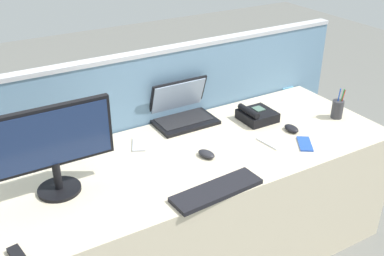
{
  "coord_description": "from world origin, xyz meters",
  "views": [
    {
      "loc": [
        -1.05,
        -1.75,
        1.93
      ],
      "look_at": [
        0.0,
        0.05,
        0.83
      ],
      "focal_mm": 42.58,
      "sensor_mm": 36.0,
      "label": 1
    }
  ],
  "objects": [
    {
      "name": "ground_plane",
      "position": [
        0.0,
        0.0,
        0.0
      ],
      "size": [
        10.0,
        10.0,
        0.0
      ],
      "primitive_type": "plane",
      "color": "slate"
    },
    {
      "name": "desk",
      "position": [
        0.0,
        0.0,
        0.36
      ],
      "size": [
        2.16,
        0.82,
        0.71
      ],
      "primitive_type": "cube",
      "color": "beige",
      "rests_on": "ground_plane"
    },
    {
      "name": "cubicle_divider",
      "position": [
        0.0,
        0.45,
        0.57
      ],
      "size": [
        2.56,
        0.08,
        1.14
      ],
      "color": "#6084A3",
      "rests_on": "ground_plane"
    },
    {
      "name": "desktop_monitor",
      "position": [
        -0.71,
        0.03,
        0.96
      ],
      "size": [
        0.55,
        0.19,
        0.41
      ],
      "color": "black",
      "rests_on": "desk"
    },
    {
      "name": "laptop",
      "position": [
        0.11,
        0.36,
        0.78
      ],
      "size": [
        0.35,
        0.25,
        0.25
      ],
      "color": "black",
      "rests_on": "desk"
    },
    {
      "name": "desk_phone",
      "position": [
        0.49,
        0.14,
        0.75
      ],
      "size": [
        0.19,
        0.19,
        0.09
      ],
      "color": "black",
      "rests_on": "desk"
    },
    {
      "name": "keyboard_main",
      "position": [
        -0.1,
        -0.35,
        0.72
      ],
      "size": [
        0.45,
        0.16,
        0.02
      ],
      "primitive_type": "cube",
      "rotation": [
        0.0,
        0.0,
        0.07
      ],
      "color": "black",
      "rests_on": "desk"
    },
    {
      "name": "computer_mouse_right_hand",
      "position": [
        0.58,
        -0.07,
        0.73
      ],
      "size": [
        0.06,
        0.1,
        0.03
      ],
      "primitive_type": "ellipsoid",
      "rotation": [
        0.0,
        0.0,
        -0.03
      ],
      "color": "black",
      "rests_on": "desk"
    },
    {
      "name": "computer_mouse_left_hand",
      "position": [
        0.02,
        -0.06,
        0.73
      ],
      "size": [
        0.08,
        0.11,
        0.03
      ],
      "primitive_type": "ellipsoid",
      "rotation": [
        0.0,
        0.0,
        0.27
      ],
      "color": "#232328",
      "rests_on": "desk"
    },
    {
      "name": "pen_cup",
      "position": [
        0.93,
        -0.07,
        0.77
      ],
      "size": [
        0.07,
        0.07,
        0.19
      ],
      "color": "#333338",
      "rests_on": "desk"
    },
    {
      "name": "cell_phone_silver_slab",
      "position": [
        -0.23,
        0.22,
        0.72
      ],
      "size": [
        0.12,
        0.16,
        0.01
      ],
      "primitive_type": "cube",
      "rotation": [
        0.0,
        0.0,
        -0.43
      ],
      "color": "#B7BAC1",
      "rests_on": "desk"
    },
    {
      "name": "cell_phone_white_slab",
      "position": [
        0.39,
        -0.12,
        0.72
      ],
      "size": [
        0.08,
        0.16,
        0.01
      ],
      "primitive_type": "cube",
      "rotation": [
        0.0,
        0.0,
        0.12
      ],
      "color": "silver",
      "rests_on": "desk"
    },
    {
      "name": "cell_phone_blue_case",
      "position": [
        0.54,
        -0.22,
        0.72
      ],
      "size": [
        0.14,
        0.16,
        0.01
      ],
      "primitive_type": "cube",
      "rotation": [
        0.0,
        0.0,
        -0.59
      ],
      "color": "blue",
      "rests_on": "desk"
    }
  ]
}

